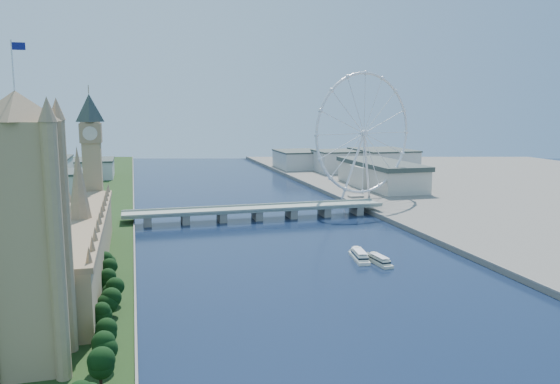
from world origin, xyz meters
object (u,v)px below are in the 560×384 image
object	(u,v)px
victoria_tower	(24,224)
london_eye	(364,134)
tour_boat_far	(379,264)
tour_boat_near	(359,260)

from	to	relation	value
victoria_tower	london_eye	world-z (taller)	london_eye
london_eye	tour_boat_far	distance (m)	229.18
london_eye	tour_boat_near	xyz separation A→B (m)	(-86.12, -193.30, -67.52)
victoria_tower	tour_boat_near	size ratio (longest dim) A/B	3.78
victoria_tower	tour_boat_near	distance (m)	207.08
victoria_tower	london_eye	size ratio (longest dim) A/B	0.90
london_eye	tour_boat_far	world-z (taller)	london_eye
london_eye	tour_boat_near	size ratio (longest dim) A/B	4.20
london_eye	tour_boat_far	xyz separation A→B (m)	(-78.11, -204.60, -67.52)
tour_boat_far	tour_boat_near	bearing A→B (deg)	120.82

